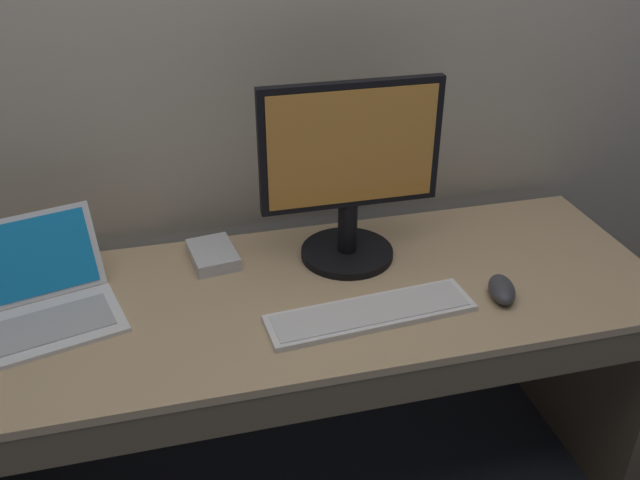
{
  "coord_description": "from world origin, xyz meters",
  "views": [
    {
      "loc": [
        -0.26,
        -1.33,
        1.66
      ],
      "look_at": [
        0.07,
        0.0,
        0.86
      ],
      "focal_mm": 38.01,
      "sensor_mm": 36.0,
      "label": 1
    }
  ],
  "objects_px": {
    "external_drive_box": "(213,255)",
    "laptop_white": "(43,293)",
    "external_monitor": "(350,175)",
    "computer_mouse": "(502,289)",
    "wired_keyboard": "(371,313)"
  },
  "relations": [
    {
      "from": "laptop_white",
      "to": "external_monitor",
      "type": "relative_size",
      "value": 0.77
    },
    {
      "from": "laptop_white",
      "to": "wired_keyboard",
      "type": "height_order",
      "value": "laptop_white"
    },
    {
      "from": "wired_keyboard",
      "to": "external_drive_box",
      "type": "relative_size",
      "value": 3.18
    },
    {
      "from": "external_monitor",
      "to": "computer_mouse",
      "type": "xyz_separation_m",
      "value": [
        0.31,
        -0.26,
        -0.22
      ]
    },
    {
      "from": "external_monitor",
      "to": "computer_mouse",
      "type": "height_order",
      "value": "external_monitor"
    },
    {
      "from": "laptop_white",
      "to": "external_drive_box",
      "type": "xyz_separation_m",
      "value": [
        0.4,
        0.13,
        -0.04
      ]
    },
    {
      "from": "external_monitor",
      "to": "wired_keyboard",
      "type": "height_order",
      "value": "external_monitor"
    },
    {
      "from": "laptop_white",
      "to": "wired_keyboard",
      "type": "relative_size",
      "value": 0.74
    },
    {
      "from": "wired_keyboard",
      "to": "external_monitor",
      "type": "bearing_deg",
      "value": 85.7
    },
    {
      "from": "external_drive_box",
      "to": "wired_keyboard",
      "type": "bearing_deg",
      "value": -45.29
    },
    {
      "from": "wired_keyboard",
      "to": "computer_mouse",
      "type": "height_order",
      "value": "computer_mouse"
    },
    {
      "from": "wired_keyboard",
      "to": "external_drive_box",
      "type": "height_order",
      "value": "external_drive_box"
    },
    {
      "from": "external_monitor",
      "to": "wired_keyboard",
      "type": "distance_m",
      "value": 0.35
    },
    {
      "from": "external_monitor",
      "to": "external_drive_box",
      "type": "height_order",
      "value": "external_monitor"
    },
    {
      "from": "external_drive_box",
      "to": "laptop_white",
      "type": "bearing_deg",
      "value": -161.99
    }
  ]
}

